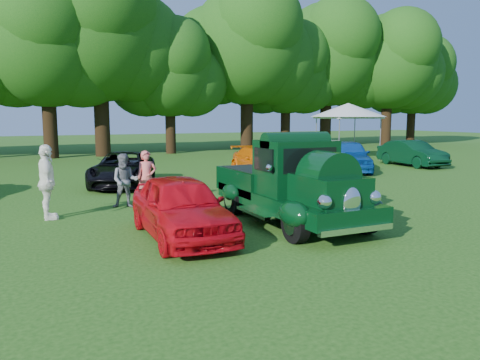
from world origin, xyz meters
name	(u,v)px	position (x,y,z in m)	size (l,w,h in m)	color
ground	(305,230)	(0.00, 0.00, 0.00)	(120.00, 120.00, 0.00)	#1C4710
hero_pickup	(290,187)	(0.12, 0.90, 0.89)	(2.46, 5.28, 2.06)	black
red_convertible	(181,207)	(-2.83, 0.58, 0.68)	(1.61, 4.01, 1.37)	red
back_car_black	(123,169)	(-2.47, 8.94, 0.64)	(2.11, 4.58, 1.27)	black
back_car_orange	(261,162)	(3.55, 9.06, 0.64)	(1.80, 4.43, 1.29)	orange
back_car_blue	(348,156)	(8.22, 9.01, 0.75)	(1.78, 4.43, 1.51)	navy
back_car_green	(412,153)	(12.82, 9.58, 0.68)	(1.43, 4.11, 1.36)	black
spectator_pink	(147,178)	(-2.58, 4.69, 0.81)	(0.59, 0.39, 1.62)	#E6625E
spectator_grey	(125,181)	(-3.26, 4.50, 0.78)	(0.76, 0.59, 1.57)	slate
spectator_white	(47,182)	(-5.38, 3.74, 0.97)	(1.13, 0.47, 1.93)	white
canopy_tent	(348,110)	(12.27, 14.35, 2.97)	(5.03, 5.03, 3.42)	silver
tree_line	(137,51)	(1.56, 23.79, 7.05)	(63.99, 10.79, 12.43)	black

